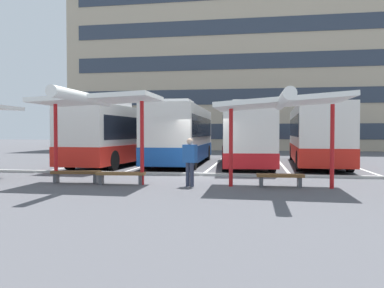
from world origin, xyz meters
TOP-DOWN VIEW (x-y plane):
  - ground_plane at (0.00, 0.00)m, footprint 160.00×160.00m
  - terminal_building at (0.02, 30.93)m, footprint 37.14×13.52m
  - coach_bus_0 at (-5.52, 5.35)m, footprint 3.30×10.99m
  - coach_bus_1 at (-2.02, 6.03)m, footprint 2.82×10.31m
  - coach_bus_2 at (1.71, 5.62)m, footprint 3.34×10.69m
  - coach_bus_3 at (5.82, 6.65)m, footprint 3.14×11.23m
  - lane_stripe_0 at (-7.73, 6.74)m, footprint 0.16×14.00m
  - lane_stripe_1 at (-3.86, 6.74)m, footprint 0.16×14.00m
  - lane_stripe_2 at (0.00, 6.74)m, footprint 0.16×14.00m
  - lane_stripe_3 at (3.86, 6.74)m, footprint 0.16×14.00m
  - lane_stripe_4 at (7.73, 6.74)m, footprint 0.16×14.00m
  - waiting_shelter_1 at (-3.39, -3.53)m, footprint 4.35×4.62m
  - bench_2 at (-4.29, -3.22)m, footprint 1.84×0.63m
  - bench_3 at (-2.49, -3.35)m, footprint 1.79×0.62m
  - waiting_shelter_2 at (3.17, -3.47)m, footprint 4.39×5.05m
  - bench_4 at (3.17, -3.11)m, footprint 1.63×0.52m
  - platform_kerb at (0.00, -0.07)m, footprint 44.00×0.24m
  - waiting_passenger_1 at (0.06, -3.45)m, footprint 0.53×0.38m

SIDE VIEW (x-z plane):
  - ground_plane at x=0.00m, z-range 0.00..0.00m
  - lane_stripe_0 at x=-7.73m, z-range 0.00..0.01m
  - lane_stripe_1 at x=-3.86m, z-range 0.00..0.01m
  - lane_stripe_2 at x=0.00m, z-range 0.00..0.01m
  - lane_stripe_3 at x=3.86m, z-range 0.00..0.01m
  - lane_stripe_4 at x=7.73m, z-range 0.00..0.01m
  - platform_kerb at x=0.00m, z-range 0.00..0.12m
  - bench_4 at x=3.17m, z-range 0.11..0.56m
  - bench_3 at x=-2.49m, z-range 0.11..0.56m
  - bench_2 at x=-4.29m, z-range 0.11..0.56m
  - waiting_passenger_1 at x=0.06m, z-range 0.13..1.82m
  - coach_bus_0 at x=-5.52m, z-range -0.15..3.48m
  - coach_bus_2 at x=1.71m, z-range -0.12..3.45m
  - coach_bus_3 at x=5.82m, z-range -0.15..3.53m
  - coach_bus_1 at x=-2.02m, z-range -0.15..3.56m
  - waiting_shelter_2 at x=3.17m, z-range 1.27..4.42m
  - waiting_shelter_1 at x=-3.39m, z-range 1.38..4.65m
  - terminal_building at x=0.02m, z-range -1.37..23.30m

